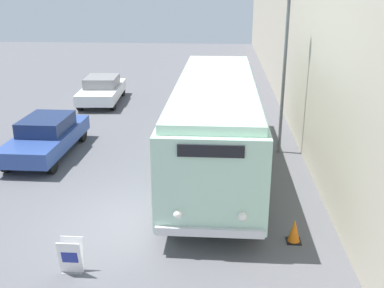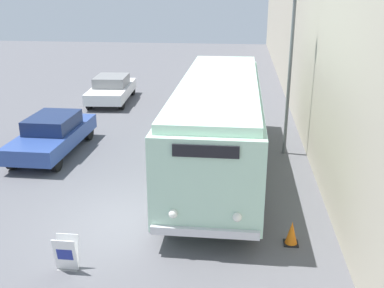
# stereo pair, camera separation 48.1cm
# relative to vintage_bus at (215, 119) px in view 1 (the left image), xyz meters

# --- Properties ---
(ground_plane) EXTENTS (80.00, 80.00, 0.00)m
(ground_plane) POSITION_rel_vintage_bus_xyz_m (-2.28, -4.05, -1.81)
(ground_plane) COLOR #56565B
(building_wall_right) EXTENTS (0.30, 60.00, 6.56)m
(building_wall_right) POSITION_rel_vintage_bus_xyz_m (3.42, 5.95, 1.47)
(building_wall_right) COLOR #B2A893
(building_wall_right) RESTS_ON ground_plane
(vintage_bus) EXTENTS (2.67, 10.95, 3.15)m
(vintage_bus) POSITION_rel_vintage_bus_xyz_m (0.00, 0.00, 0.00)
(vintage_bus) COLOR black
(vintage_bus) RESTS_ON ground_plane
(sign_board) EXTENTS (0.52, 0.31, 0.83)m
(sign_board) POSITION_rel_vintage_bus_xyz_m (-3.03, -6.25, -1.41)
(sign_board) COLOR gray
(sign_board) RESTS_ON ground_plane
(streetlamp) EXTENTS (0.36, 0.36, 6.02)m
(streetlamp) POSITION_rel_vintage_bus_xyz_m (2.43, 1.85, 2.13)
(streetlamp) COLOR #595E60
(streetlamp) RESTS_ON ground_plane
(parked_car_near) EXTENTS (1.88, 4.77, 1.45)m
(parked_car_near) POSITION_rel_vintage_bus_xyz_m (-6.30, 0.93, -1.06)
(parked_car_near) COLOR black
(parked_car_near) RESTS_ON ground_plane
(parked_car_mid) EXTENTS (2.25, 4.77, 1.41)m
(parked_car_mid) POSITION_rel_vintage_bus_xyz_m (-6.34, 9.04, -1.09)
(parked_car_mid) COLOR black
(parked_car_mid) RESTS_ON ground_plane
(traffic_cone) EXTENTS (0.36, 0.36, 0.61)m
(traffic_cone) POSITION_rel_vintage_bus_xyz_m (2.08, -4.62, -1.51)
(traffic_cone) COLOR black
(traffic_cone) RESTS_ON ground_plane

